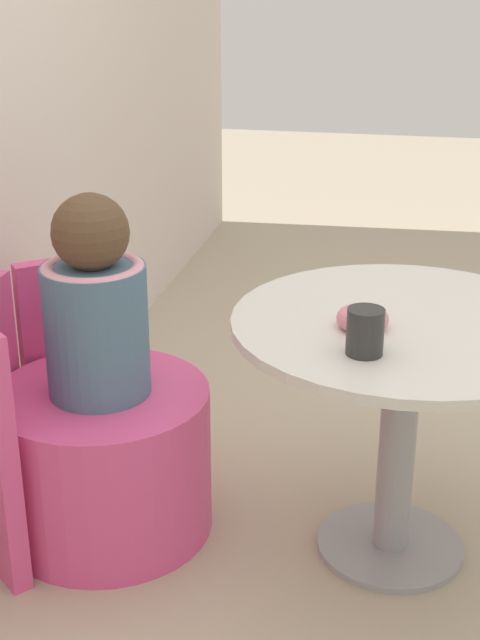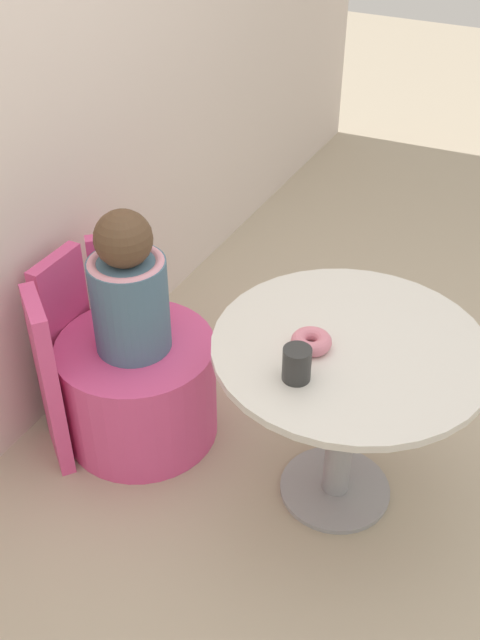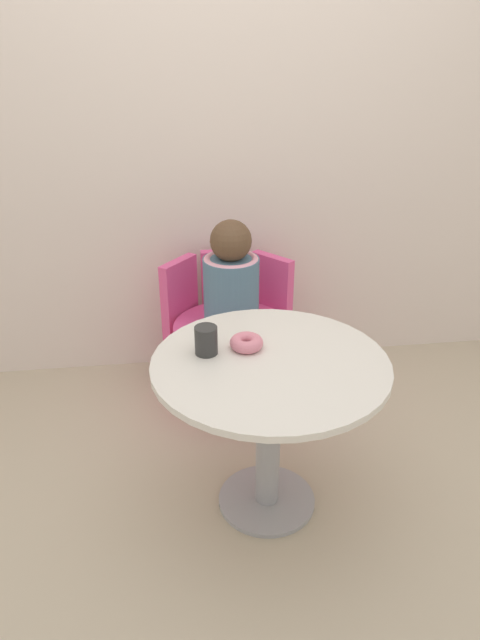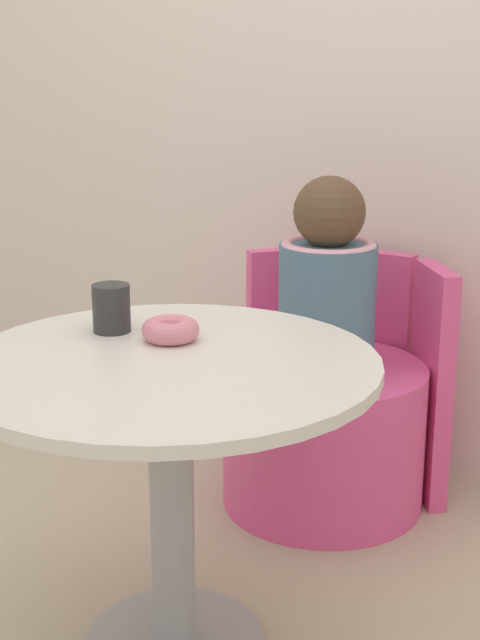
{
  "view_description": "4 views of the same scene",
  "coord_description": "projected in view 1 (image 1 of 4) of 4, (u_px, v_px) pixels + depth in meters",
  "views": [
    {
      "loc": [
        -1.92,
        -0.05,
        1.42
      ],
      "look_at": [
        -0.02,
        0.35,
        0.64
      ],
      "focal_mm": 50.0,
      "sensor_mm": 36.0,
      "label": 1
    },
    {
      "loc": [
        -1.63,
        -0.53,
        2.0
      ],
      "look_at": [
        -0.0,
        0.31,
        0.65
      ],
      "focal_mm": 42.0,
      "sensor_mm": 36.0,
      "label": 2
    },
    {
      "loc": [
        -0.27,
        -1.69,
        1.64
      ],
      "look_at": [
        -0.01,
        0.32,
        0.63
      ],
      "focal_mm": 32.0,
      "sensor_mm": 36.0,
      "label": 3
    },
    {
      "loc": [
        1.05,
        -1.32,
        1.18
      ],
      "look_at": [
        -0.06,
        0.39,
        0.6
      ],
      "focal_mm": 50.0,
      "sensor_mm": 36.0,
      "label": 4
    }
  ],
  "objects": [
    {
      "name": "round_table",
      "position": [
        403.0,
        374.0,
        2.13
      ],
      "size": [
        0.83,
        0.83,
        0.64
      ],
      "color": "#99999E",
      "rests_on": "ground_plane"
    },
    {
      "name": "ground_plane",
      "position": [
        376.0,
        557.0,
        2.28
      ],
      "size": [
        12.0,
        12.0,
        0.0
      ],
      "primitive_type": "plane",
      "color": "#B7A88E"
    },
    {
      "name": "booth_backrest",
      "position": [
        18.0,
        407.0,
        2.34
      ],
      "size": [
        0.66,
        0.24,
        0.67
      ],
      "color": "#E54C8C",
      "rests_on": "ground_plane"
    },
    {
      "name": "child_figure",
      "position": [
        95.0,
        307.0,
        2.18
      ],
      "size": [
        0.26,
        0.26,
        0.52
      ],
      "color": "slate",
      "rests_on": "tub_chair"
    },
    {
      "name": "cup",
      "position": [
        365.0,
        332.0,
        1.88
      ],
      "size": [
        0.08,
        0.08,
        0.1
      ],
      "color": "#2D2D2D",
      "rests_on": "round_table"
    },
    {
      "name": "tub_chair",
      "position": [
        105.0,
        460.0,
        2.34
      ],
      "size": [
        0.56,
        0.56,
        0.4
      ],
      "color": "#E54C8C",
      "rests_on": "ground_plane"
    },
    {
      "name": "donut",
      "position": [
        363.0,
        319.0,
        2.03
      ],
      "size": [
        0.12,
        0.12,
        0.05
      ],
      "color": "pink",
      "rests_on": "round_table"
    }
  ]
}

